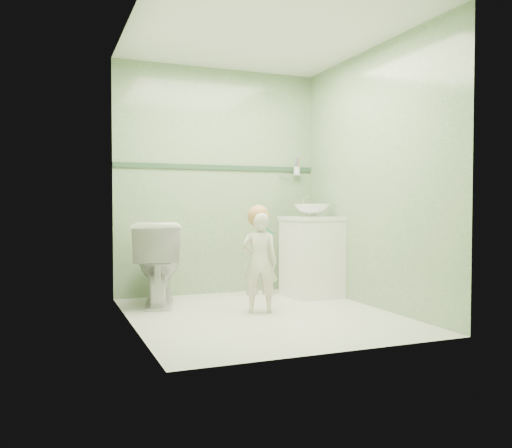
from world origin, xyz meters
name	(u,v)px	position (x,y,z in m)	size (l,w,h in m)	color
ground	(262,315)	(0.00, 0.00, 0.00)	(2.50, 2.50, 0.00)	silver
room_shell	(262,175)	(0.00, 0.00, 1.20)	(2.50, 2.54, 2.40)	gray
trim_stripe	(218,167)	(0.00, 1.24, 1.35)	(2.20, 0.02, 0.05)	#2F4F36
vanity	(312,258)	(0.84, 0.70, 0.40)	(0.52, 0.50, 0.80)	white
counter	(312,218)	(0.84, 0.70, 0.81)	(0.54, 0.52, 0.04)	white
basin	(312,210)	(0.84, 0.70, 0.89)	(0.37, 0.37, 0.13)	white
faucet	(304,203)	(0.84, 0.89, 0.97)	(0.03, 0.13, 0.18)	silver
cup_holder	(296,171)	(0.89, 1.18, 1.33)	(0.26, 0.07, 0.21)	silver
toilet	(158,263)	(-0.74, 0.80, 0.40)	(0.44, 0.78, 0.79)	white
toddler	(259,262)	(0.02, 0.12, 0.44)	(0.32, 0.21, 0.88)	beige
hair_cap	(258,216)	(0.02, 0.14, 0.85)	(0.20, 0.20, 0.20)	#B67F4A
teal_toothbrush	(269,231)	(0.05, -0.02, 0.73)	(0.11, 0.14, 0.08)	#168B64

